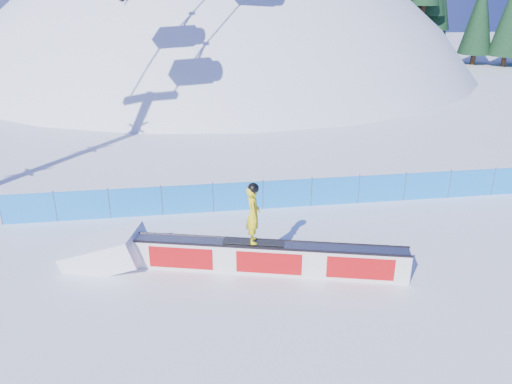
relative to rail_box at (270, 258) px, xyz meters
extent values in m
plane|color=white|center=(1.55, 0.31, -0.51)|extent=(160.00, 160.00, 0.00)
sphere|color=white|center=(1.55, 42.31, -18.51)|extent=(64.00, 64.00, 64.00)
cylinder|color=#342114|center=(24.79, 39.05, 3.85)|extent=(0.50, 0.50, 1.40)
cylinder|color=#342114|center=(26.37, 43.07, 2.28)|extent=(0.50, 0.50, 1.40)
cylinder|color=#342114|center=(28.37, 41.27, 0.09)|extent=(0.50, 0.50, 1.40)
cone|color=black|center=(28.37, 41.27, 4.85)|extent=(3.66, 3.66, 8.31)
cylinder|color=#342114|center=(28.13, 37.35, 0.09)|extent=(0.50, 0.50, 1.40)
cone|color=black|center=(28.13, 37.35, 4.93)|extent=(3.73, 3.73, 8.48)
cylinder|color=#342114|center=(29.39, 40.15, 0.09)|extent=(0.50, 0.50, 1.40)
cone|color=black|center=(29.39, 40.15, 5.16)|extent=(3.93, 3.93, 8.93)
cylinder|color=#342114|center=(33.02, 41.93, 0.09)|extent=(0.50, 0.50, 1.40)
cone|color=black|center=(33.02, 41.93, 5.48)|extent=(4.21, 4.21, 9.58)
cylinder|color=#342114|center=(32.96, 46.06, 0.09)|extent=(0.50, 0.50, 1.40)
cone|color=black|center=(32.96, 46.06, 5.60)|extent=(4.32, 4.32, 9.82)
cube|color=#177CE1|center=(1.55, 4.81, 0.09)|extent=(22.00, 0.03, 1.20)
cylinder|color=#394667|center=(-7.45, 4.81, 0.14)|extent=(0.05, 0.05, 1.30)
cylinder|color=#394667|center=(-5.45, 4.81, 0.14)|extent=(0.05, 0.05, 1.30)
cylinder|color=#394667|center=(-3.45, 4.81, 0.14)|extent=(0.05, 0.05, 1.30)
cylinder|color=#394667|center=(-1.45, 4.81, 0.14)|extent=(0.05, 0.05, 1.30)
cylinder|color=#394667|center=(0.55, 4.81, 0.14)|extent=(0.05, 0.05, 1.30)
cylinder|color=#394667|center=(2.55, 4.81, 0.14)|extent=(0.05, 0.05, 1.30)
cylinder|color=#394667|center=(4.55, 4.81, 0.14)|extent=(0.05, 0.05, 1.30)
cylinder|color=#394667|center=(6.55, 4.81, 0.14)|extent=(0.05, 0.05, 1.30)
cylinder|color=#394667|center=(8.55, 4.81, 0.14)|extent=(0.05, 0.05, 1.30)
cylinder|color=#394667|center=(10.55, 4.81, 0.14)|extent=(0.05, 0.05, 1.30)
cube|color=silver|center=(0.00, 0.00, -0.02)|extent=(8.40, 2.70, 0.96)
cube|color=gray|center=(0.00, 0.00, 0.48)|extent=(8.33, 2.70, 0.04)
cube|color=black|center=(-0.07, -0.27, 0.49)|extent=(8.27, 2.21, 0.06)
cube|color=black|center=(0.07, 0.27, 0.49)|extent=(8.27, 2.21, 0.06)
cube|color=red|center=(-0.07, -0.27, -0.02)|extent=(7.86, 2.09, 0.72)
cube|color=red|center=(0.07, 0.27, -0.02)|extent=(7.86, 2.09, 0.72)
cube|color=black|center=(-0.50, 0.13, 0.54)|extent=(1.92, 0.82, 0.04)
imported|color=yellow|center=(-0.50, 0.13, 1.47)|extent=(0.50, 0.71, 1.84)
sphere|color=black|center=(-0.50, 0.13, 2.33)|extent=(0.34, 0.34, 0.34)
camera|label=1|loc=(-2.39, -13.40, 7.89)|focal=35.00mm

